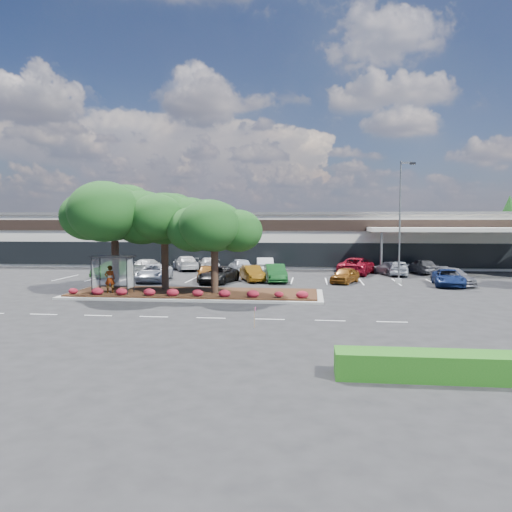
# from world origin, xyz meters

# --- Properties ---
(ground) EXTENTS (160.00, 160.00, 0.00)m
(ground) POSITION_xyz_m (0.00, 0.00, 0.00)
(ground) COLOR black
(ground) RESTS_ON ground
(retail_store) EXTENTS (80.40, 25.20, 6.25)m
(retail_store) POSITION_xyz_m (0.06, 33.91, 3.15)
(retail_store) COLOR beige
(retail_store) RESTS_ON ground
(landscape_island) EXTENTS (18.00, 6.00, 0.26)m
(landscape_island) POSITION_xyz_m (-2.00, 4.00, 0.12)
(landscape_island) COLOR gray
(landscape_island) RESTS_ON ground
(lane_markings) EXTENTS (33.12, 20.06, 0.01)m
(lane_markings) POSITION_xyz_m (-0.14, 10.42, 0.01)
(lane_markings) COLOR silver
(lane_markings) RESTS_ON ground
(shrub_row) EXTENTS (17.00, 0.80, 0.50)m
(shrub_row) POSITION_xyz_m (-2.00, 1.90, 0.51)
(shrub_row) COLOR maroon
(shrub_row) RESTS_ON landscape_island
(bus_shelter) EXTENTS (2.75, 1.55, 2.59)m
(bus_shelter) POSITION_xyz_m (-7.50, 2.95, 2.31)
(bus_shelter) COLOR black
(bus_shelter) RESTS_ON landscape_island
(island_tree_west) EXTENTS (7.20, 7.20, 7.89)m
(island_tree_west) POSITION_xyz_m (-8.00, 4.50, 4.21)
(island_tree_west) COLOR #143910
(island_tree_west) RESTS_ON landscape_island
(island_tree_mid) EXTENTS (6.60, 6.60, 7.32)m
(island_tree_mid) POSITION_xyz_m (-4.50, 5.20, 3.92)
(island_tree_mid) COLOR #143910
(island_tree_mid) RESTS_ON landscape_island
(island_tree_east) EXTENTS (5.80, 5.80, 6.50)m
(island_tree_east) POSITION_xyz_m (-0.50, 3.70, 3.51)
(island_tree_east) COLOR #143910
(island_tree_east) RESTS_ON landscape_island
(hedge_south_east) EXTENTS (6.00, 1.30, 0.90)m
(hedge_south_east) POSITION_xyz_m (10.00, -13.50, 0.45)
(hedge_south_east) COLOR #165210
(hedge_south_east) RESTS_ON ground
(conifer_north_west) EXTENTS (4.40, 4.40, 10.00)m
(conifer_north_west) POSITION_xyz_m (-30.00, 46.00, 5.00)
(conifer_north_west) COLOR #143910
(conifer_north_west) RESTS_ON ground
(conifer_north_east) EXTENTS (3.96, 3.96, 9.00)m
(conifer_north_east) POSITION_xyz_m (34.00, 44.00, 4.50)
(conifer_north_east) COLOR #143910
(conifer_north_east) RESTS_ON ground
(person_waiting) EXTENTS (0.83, 0.70, 1.92)m
(person_waiting) POSITION_xyz_m (-7.77, 2.88, 1.22)
(person_waiting) COLOR #594C47
(person_waiting) RESTS_ON landscape_island
(light_pole) EXTENTS (1.40, 0.82, 10.25)m
(light_pole) POSITION_xyz_m (13.63, 12.60, 4.55)
(light_pole) COLOR gray
(light_pole) RESTS_ON ground
(survey_stake) EXTENTS (0.07, 0.14, 1.04)m
(survey_stake) POSITION_xyz_m (3.44, -6.23, 0.67)
(survey_stake) COLOR #96714E
(survey_stake) RESTS_ON ground
(car_0) EXTENTS (2.97, 4.67, 1.45)m
(car_0) POSITION_xyz_m (-12.26, 14.23, 0.73)
(car_0) COLOR #1C471A
(car_0) RESTS_ON ground
(car_1) EXTENTS (2.77, 5.42, 1.47)m
(car_1) POSITION_xyz_m (-7.51, 11.93, 0.73)
(car_1) COLOR silver
(car_1) RESTS_ON ground
(car_2) EXTENTS (2.30, 4.27, 1.38)m
(car_2) POSITION_xyz_m (-3.01, 12.78, 0.69)
(car_2) COLOR brown
(car_2) RESTS_ON ground
(car_3) EXTENTS (3.24, 5.34, 1.38)m
(car_3) POSITION_xyz_m (-1.67, 11.27, 0.69)
(car_3) COLOR black
(car_3) RESTS_ON ground
(car_4) EXTENTS (2.82, 4.40, 1.37)m
(car_4) POSITION_xyz_m (1.06, 12.76, 0.68)
(car_4) COLOR brown
(car_4) RESTS_ON ground
(car_5) EXTENTS (2.44, 4.87, 1.53)m
(car_5) POSITION_xyz_m (3.10, 12.54, 0.77)
(car_5) COLOR #13451A
(car_5) RESTS_ON ground
(car_6) EXTENTS (3.00, 4.21, 1.33)m
(car_6) POSITION_xyz_m (9.02, 12.29, 0.67)
(car_6) COLOR brown
(car_6) RESTS_ON ground
(car_7) EXTENTS (2.88, 5.12, 1.35)m
(car_7) POSITION_xyz_m (17.23, 11.26, 0.68)
(car_7) COLOR navy
(car_7) RESTS_ON ground
(car_8) EXTENTS (3.21, 5.16, 1.39)m
(car_8) POSITION_xyz_m (17.75, 11.96, 0.70)
(car_8) COLOR slate
(car_8) RESTS_ON ground
(car_9) EXTENTS (2.30, 5.28, 1.51)m
(car_9) POSITION_xyz_m (-9.96, 17.58, 0.76)
(car_9) COLOR #B5B5B5
(car_9) RESTS_ON ground
(car_10) EXTENTS (3.58, 5.13, 1.38)m
(car_10) POSITION_xyz_m (-4.83, 22.05, 0.69)
(car_10) COLOR silver
(car_10) RESTS_ON ground
(car_11) EXTENTS (4.16, 5.73, 1.54)m
(car_11) POSITION_xyz_m (-7.23, 21.76, 0.77)
(car_11) COLOR silver
(car_11) RESTS_ON ground
(car_12) EXTENTS (3.34, 4.87, 1.54)m
(car_12) POSITION_xyz_m (-0.91, 19.11, 0.77)
(car_12) COLOR #ABB0B8
(car_12) RESTS_ON ground
(car_13) EXTENTS (2.24, 4.87, 1.55)m
(car_13) POSITION_xyz_m (1.46, 20.21, 0.77)
(car_13) COLOR silver
(car_13) RESTS_ON ground
(car_14) EXTENTS (4.45, 6.56, 1.67)m
(car_14) POSITION_xyz_m (10.63, 19.46, 0.83)
(car_14) COLOR maroon
(car_14) RESTS_ON ground
(car_15) EXTENTS (2.54, 4.60, 1.48)m
(car_15) POSITION_xyz_m (14.63, 18.79, 0.74)
(car_15) COLOR silver
(car_15) RESTS_ON ground
(car_16) EXTENTS (3.29, 4.95, 1.33)m
(car_16) POSITION_xyz_m (13.80, 19.34, 0.67)
(car_16) COLOR slate
(car_16) RESTS_ON ground
(car_17) EXTENTS (2.93, 4.76, 1.51)m
(car_17) POSITION_xyz_m (17.16, 20.85, 0.76)
(car_17) COLOR #4F4F55
(car_17) RESTS_ON ground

